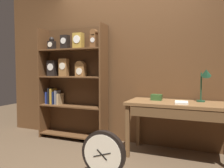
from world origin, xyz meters
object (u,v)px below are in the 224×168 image
object	(u,v)px
desk_lamp	(205,78)
round_clock_large	(103,155)
bookshelf	(72,80)
workbench	(180,109)
toolbox_small	(156,97)
open_repair_manual	(181,103)

from	to	relation	value
desk_lamp	round_clock_large	distance (m)	1.67
bookshelf	workbench	bearing A→B (deg)	-5.92
bookshelf	toolbox_small	size ratio (longest dim) A/B	12.55
bookshelf	open_repair_manual	distance (m)	1.86
bookshelf	round_clock_large	xyz separation A→B (m)	(1.12, -1.12, -0.74)
bookshelf	workbench	size ratio (longest dim) A/B	1.35
desk_lamp	toolbox_small	xyz separation A→B (m)	(-0.63, -0.04, -0.29)
toolbox_small	bookshelf	bearing A→B (deg)	176.47
desk_lamp	workbench	bearing A→B (deg)	-154.36
bookshelf	toolbox_small	distance (m)	1.49
round_clock_large	bookshelf	bearing A→B (deg)	134.83
round_clock_large	open_repair_manual	bearing A→B (deg)	50.19
bookshelf	round_clock_large	bearing A→B (deg)	-45.17
desk_lamp	open_repair_manual	distance (m)	0.47
bookshelf	workbench	world-z (taller)	bookshelf
bookshelf	toolbox_small	bearing A→B (deg)	-3.53
workbench	round_clock_large	xyz separation A→B (m)	(-0.69, -0.94, -0.39)
desk_lamp	toolbox_small	distance (m)	0.69
workbench	round_clock_large	distance (m)	1.23
open_repair_manual	round_clock_large	size ratio (longest dim) A/B	0.41
open_repair_manual	workbench	bearing A→B (deg)	99.43
desk_lamp	toolbox_small	size ratio (longest dim) A/B	3.10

